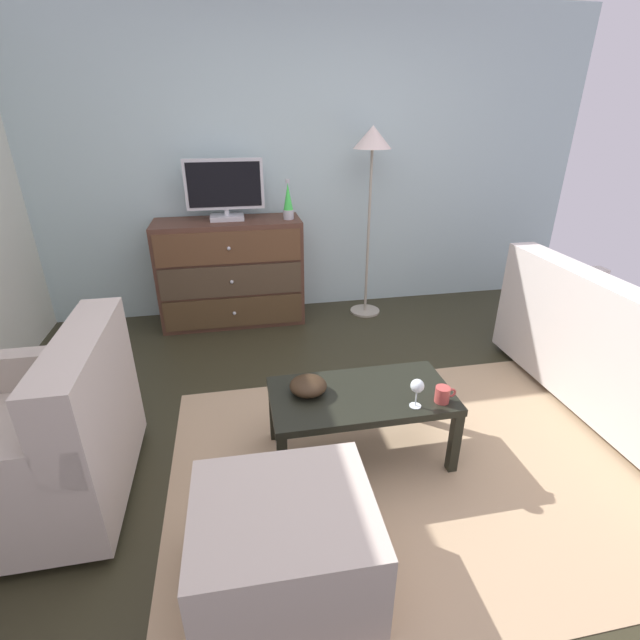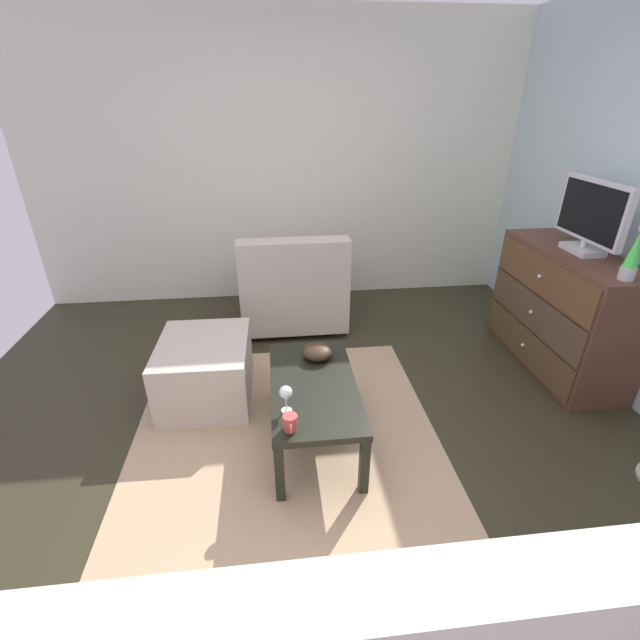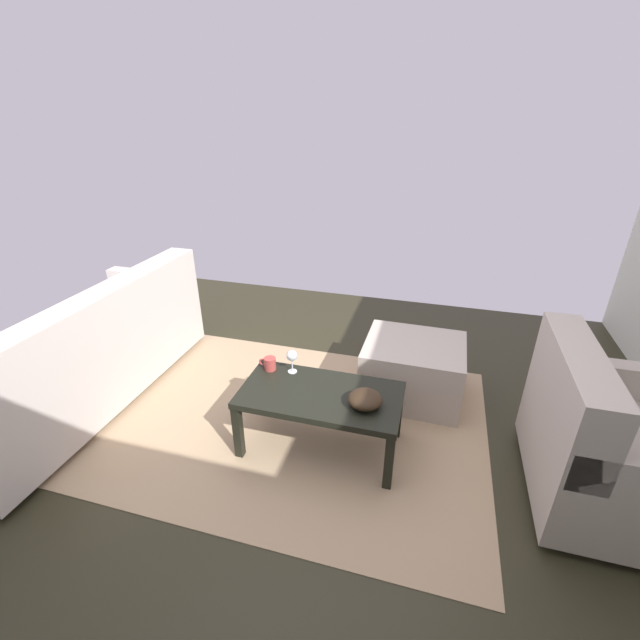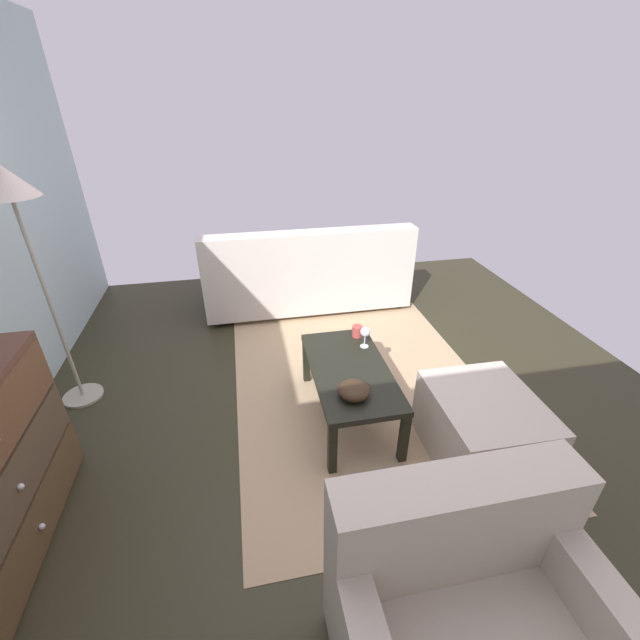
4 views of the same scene
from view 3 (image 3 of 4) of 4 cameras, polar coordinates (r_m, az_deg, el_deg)
ground_plane at (r=2.88m, az=-1.29°, el=-16.72°), size 5.25×4.97×0.05m
area_rug at (r=3.05m, az=-3.87°, el=-13.12°), size 2.60×1.90×0.01m
coffee_table at (r=2.63m, az=0.08°, el=-10.55°), size 0.97×0.50×0.41m
wine_glass at (r=2.73m, az=-3.76°, el=-4.84°), size 0.07×0.07×0.16m
mug at (r=2.81m, az=-6.73°, el=-5.79°), size 0.11×0.08×0.08m
bowl_decorative at (r=2.49m, az=6.03°, el=-10.46°), size 0.20×0.20×0.09m
couch_large at (r=3.49m, az=-29.28°, el=-4.59°), size 0.85×2.05×0.88m
armchair at (r=2.78m, az=33.88°, el=-13.77°), size 0.80×0.92×0.88m
ottoman at (r=3.23m, az=12.20°, el=-6.49°), size 0.71×0.61×0.44m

